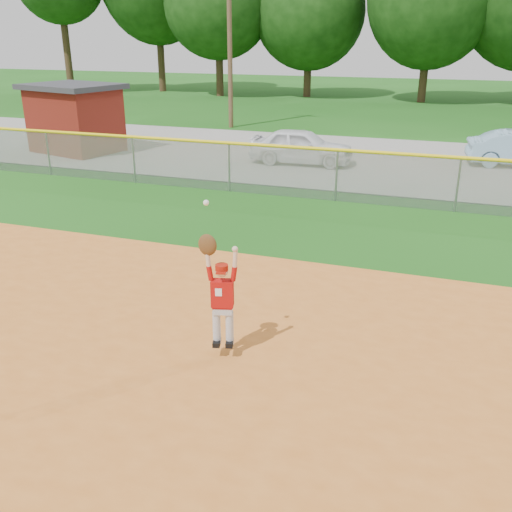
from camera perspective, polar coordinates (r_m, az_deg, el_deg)
The scene contains 7 objects.
ground at distance 8.21m, azimuth -6.77°, elevation -12.91°, with size 120.00×120.00×0.00m, color #174F12.
parking_strip at distance 22.73m, azimuth 11.04°, elevation 9.39°, with size 44.00×10.00×0.03m, color gray.
car_white_a at distance 21.61m, azimuth 4.54°, elevation 10.90°, with size 1.53×3.81×1.30m, color white.
utility_shed at distance 24.91m, azimuth -17.64°, elevation 13.04°, with size 4.19×3.61×2.71m.
outfield_fence at distance 16.76m, azimuth 8.08°, elevation 8.38°, with size 40.06×0.10×1.55m.
power_lines at distance 28.12m, azimuth 15.91°, elevation 20.83°, with size 19.40×0.24×9.00m.
ballplayer at distance 8.32m, azimuth -3.60°, elevation -3.58°, with size 0.58×0.30×2.25m.
Camera 1 is at (3.09, -6.04, 4.61)m, focal length 40.00 mm.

